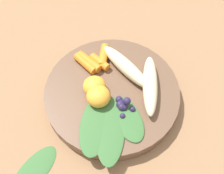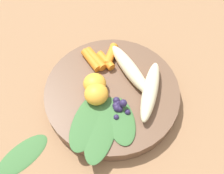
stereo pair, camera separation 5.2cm
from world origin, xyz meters
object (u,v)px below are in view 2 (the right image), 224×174
(bowl, at_px, (112,94))
(kale_leaf_stray, at_px, (22,155))
(banana_peeled_right, at_px, (150,91))
(orange_segment_near, at_px, (96,94))
(banana_peeled_left, at_px, (130,69))

(bowl, relative_size, kale_leaf_stray, 2.49)
(banana_peeled_right, relative_size, kale_leaf_stray, 1.27)
(banana_peeled_right, xyz_separation_m, orange_segment_near, (0.08, 0.07, 0.00))
(orange_segment_near, bearing_deg, banana_peeled_left, -101.46)
(bowl, distance_m, kale_leaf_stray, 0.21)
(banana_peeled_left, bearing_deg, bowl, 109.46)
(banana_peeled_right, bearing_deg, bowl, 95.44)
(kale_leaf_stray, bearing_deg, bowl, 172.52)
(banana_peeled_right, xyz_separation_m, kale_leaf_stray, (0.13, 0.23, -0.04))
(orange_segment_near, relative_size, kale_leaf_stray, 0.43)
(bowl, relative_size, orange_segment_near, 5.86)
(orange_segment_near, bearing_deg, bowl, -109.98)
(banana_peeled_right, height_order, orange_segment_near, orange_segment_near)
(bowl, relative_size, banana_peeled_left, 1.96)
(bowl, bearing_deg, orange_segment_near, 70.02)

